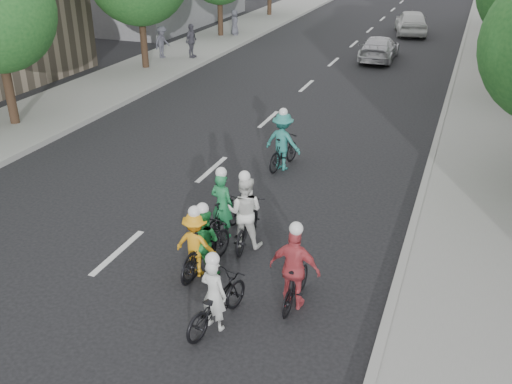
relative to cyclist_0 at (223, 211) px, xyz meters
The scene contains 17 objects.
ground 2.56m from the cyclist_0, 139.50° to the right, with size 120.00×120.00×0.00m, color black.
sidewalk_left 12.98m from the cyclist_0, 139.70° to the left, with size 4.00×80.00×0.15m, color gray.
curb_left 11.56m from the cyclist_0, 133.43° to the left, with size 0.18×80.00×0.18m, color #999993.
sidewalk_right 10.39m from the cyclist_0, 53.92° to the left, with size 4.00×80.00×0.15m, color gray.
curb_right 9.38m from the cyclist_0, 63.61° to the left, with size 0.18×80.00×0.18m, color #999993.
cyclist_0 is the anchor object (origin of this frame).
cyclist_1 3.33m from the cyclist_0, 68.48° to the right, with size 0.96×1.85×1.58m.
cyclist_2 1.54m from the cyclist_0, 80.15° to the right, with size 0.80×1.83×1.62m.
cyclist_3 1.68m from the cyclist_0, 84.80° to the right, with size 0.95×1.58×1.60m.
cyclist_4 3.12m from the cyclist_0, 40.31° to the right, with size 1.00×1.50×1.84m.
cyclist_5 0.68m from the cyclist_0, 17.91° to the right, with size 0.89×1.85×1.84m.
cyclist_6 4.24m from the cyclist_0, 89.36° to the left, with size 1.21×1.75×1.88m.
follow_car_lead 19.68m from the cyclist_0, 89.44° to the left, with size 1.72×4.24×1.23m, color silver.
follow_car_trail 27.75m from the cyclist_0, 88.31° to the left, with size 1.83×4.54×1.55m, color white.
spectator_0 18.66m from the cyclist_0, 123.65° to the left, with size 1.04×0.60×1.61m, color #51515E.
spectator_1 18.43m from the cyclist_0, 119.01° to the left, with size 1.01×0.42×1.72m, color #4F4D5A.
spectator_2 24.66m from the cyclist_0, 112.23° to the left, with size 0.75×0.49×1.53m, color #525360.
Camera 1 is at (6.79, -9.09, 6.77)m, focal length 40.00 mm.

